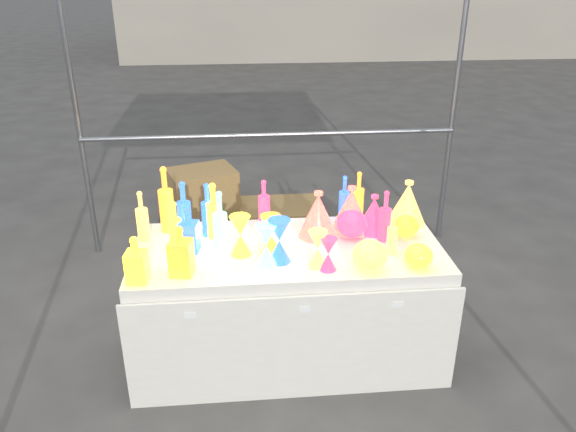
{
  "coord_description": "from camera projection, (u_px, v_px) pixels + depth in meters",
  "views": [
    {
      "loc": [
        -0.27,
        -2.89,
        2.28
      ],
      "look_at": [
        0.0,
        0.0,
        0.95
      ],
      "focal_mm": 35.0,
      "sensor_mm": 36.0,
      "label": 1
    }
  ],
  "objects": [
    {
      "name": "bottle_4",
      "position": [
        142.0,
        216.0,
        3.31
      ],
      "size": [
        0.08,
        0.08,
        0.31
      ],
      "primitive_type": null,
      "rotation": [
        0.0,
        0.0,
        0.16
      ],
      "color": "#127467",
      "rests_on": "display_table"
    },
    {
      "name": "bottle_3",
      "position": [
        264.0,
        202.0,
        3.53
      ],
      "size": [
        0.08,
        0.08,
        0.29
      ],
      "primitive_type": null,
      "rotation": [
        0.0,
        0.0,
        -0.04
      ],
      "color": "#1D34AB",
      "rests_on": "display_table"
    },
    {
      "name": "bottle_7",
      "position": [
        184.0,
        210.0,
        3.33
      ],
      "size": [
        0.1,
        0.1,
        0.36
      ],
      "primitive_type": null,
      "rotation": [
        0.0,
        0.0,
        0.21
      ],
      "color": "#1B9855",
      "rests_on": "display_table"
    },
    {
      "name": "globe_3",
      "position": [
        352.0,
        225.0,
        3.38
      ],
      "size": [
        0.2,
        0.2,
        0.15
      ],
      "primitive_type": null,
      "rotation": [
        0.0,
        0.0,
        -0.06
      ],
      "color": "#1D34AB",
      "rests_on": "display_table"
    },
    {
      "name": "bottle_0",
      "position": [
        214.0,
        210.0,
        3.33
      ],
      "size": [
        0.11,
        0.11,
        0.35
      ],
      "primitive_type": null,
      "rotation": [
        0.0,
        0.0,
        0.22
      ],
      "color": "#D05013",
      "rests_on": "display_table"
    },
    {
      "name": "bottle_1",
      "position": [
        208.0,
        210.0,
        3.36
      ],
      "size": [
        0.1,
        0.1,
        0.34
      ],
      "primitive_type": null,
      "rotation": [
        0.0,
        0.0,
        0.34
      ],
      "color": "#1B9855",
      "rests_on": "display_table"
    },
    {
      "name": "hourglass_5",
      "position": [
        279.0,
        241.0,
        3.08
      ],
      "size": [
        0.16,
        0.16,
        0.25
      ],
      "primitive_type": null,
      "rotation": [
        0.0,
        0.0,
        0.39
      ],
      "color": "#1B9855",
      "rests_on": "display_table"
    },
    {
      "name": "cardboard_box_flat",
      "position": [
        280.0,
        208.0,
        5.57
      ],
      "size": [
        0.8,
        0.57,
        0.07
      ],
      "primitive_type": "cube",
      "rotation": [
        0.0,
        0.0,
        0.0
      ],
      "color": "#A7814B",
      "rests_on": "ground"
    },
    {
      "name": "hourglass_3",
      "position": [
        266.0,
        245.0,
        3.04
      ],
      "size": [
        0.15,
        0.15,
        0.24
      ],
      "primitive_type": null,
      "rotation": [
        0.0,
        0.0,
        0.23
      ],
      "color": "#CB286D",
      "rests_on": "display_table"
    },
    {
      "name": "cardboard_box_closed",
      "position": [
        203.0,
        192.0,
        5.46
      ],
      "size": [
        0.73,
        0.63,
        0.45
      ],
      "primitive_type": "cube",
      "rotation": [
        0.0,
        0.0,
        0.34
      ],
      "color": "#A7814B",
      "rests_on": "ground"
    },
    {
      "name": "lampshade_1",
      "position": [
        351.0,
        209.0,
        3.43
      ],
      "size": [
        0.29,
        0.29,
        0.29
      ],
      "primitive_type": null,
      "rotation": [
        0.0,
        0.0,
        -0.22
      ],
      "color": "gold",
      "rests_on": "display_table"
    },
    {
      "name": "decanter_2",
      "position": [
        188.0,
        230.0,
        3.19
      ],
      "size": [
        0.12,
        0.12,
        0.27
      ],
      "primitive_type": null,
      "rotation": [
        0.0,
        0.0,
        -0.18
      ],
      "color": "#1B9855",
      "rests_on": "display_table"
    },
    {
      "name": "ground",
      "position": [
        288.0,
        351.0,
        3.59
      ],
      "size": [
        80.0,
        80.0,
        0.0
      ],
      "primitive_type": "plane",
      "color": "#5A5853",
      "rests_on": "ground"
    },
    {
      "name": "decanter_1",
      "position": [
        181.0,
        250.0,
        2.94
      ],
      "size": [
        0.14,
        0.14,
        0.28
      ],
      "primitive_type": null,
      "rotation": [
        0.0,
        0.0,
        -0.17
      ],
      "color": "gold",
      "rests_on": "display_table"
    },
    {
      "name": "lampshade_2",
      "position": [
        374.0,
        213.0,
        3.43
      ],
      "size": [
        0.23,
        0.23,
        0.24
      ],
      "primitive_type": null,
      "rotation": [
        0.0,
        0.0,
        0.15
      ],
      "color": "#1D34AB",
      "rests_on": "display_table"
    },
    {
      "name": "hourglass_1",
      "position": [
        328.0,
        254.0,
        3.0
      ],
      "size": [
        0.1,
        0.1,
        0.19
      ],
      "primitive_type": null,
      "rotation": [
        0.0,
        0.0,
        -0.08
      ],
      "color": "#1D34AB",
      "rests_on": "display_table"
    },
    {
      "name": "bottle_9",
      "position": [
        358.0,
        195.0,
        3.58
      ],
      "size": [
        0.1,
        0.1,
        0.32
      ],
      "primitive_type": null,
      "rotation": [
        0.0,
        0.0,
        0.43
      ],
      "color": "gold",
      "rests_on": "display_table"
    },
    {
      "name": "globe_2",
      "position": [
        406.0,
        227.0,
        3.38
      ],
      "size": [
        0.16,
        0.16,
        0.12
      ],
      "primitive_type": null,
      "rotation": [
        0.0,
        0.0,
        -0.06
      ],
      "color": "gold",
      "rests_on": "display_table"
    },
    {
      "name": "bottle_11",
      "position": [
        392.0,
        233.0,
        3.15
      ],
      "size": [
        0.07,
        0.07,
        0.26
      ],
      "primitive_type": null,
      "rotation": [
        0.0,
        0.0,
        0.19
      ],
      "color": "#127467",
      "rests_on": "display_table"
    },
    {
      "name": "display_table",
      "position": [
        288.0,
        302.0,
        3.43
      ],
      "size": [
        1.84,
        0.83,
        0.75
      ],
      "color": "white",
      "rests_on": "ground"
    },
    {
      "name": "bottle_6",
      "position": [
        175.0,
        225.0,
        3.21
      ],
      "size": [
        0.09,
        0.09,
        0.3
      ],
      "primitive_type": null,
      "rotation": [
        0.0,
        0.0,
        -0.21
      ],
      "color": "#D05013",
      "rests_on": "display_table"
    },
    {
      "name": "bottle_10",
      "position": [
        385.0,
        216.0,
        3.3
      ],
      "size": [
        0.07,
        0.07,
        0.32
      ],
      "primitive_type": null,
      "rotation": [
        0.0,
        0.0,
        0.03
      ],
      "color": "#1D34AB",
      "rests_on": "display_table"
    },
    {
      "name": "lampshade_0",
      "position": [
        318.0,
        214.0,
        3.36
      ],
      "size": [
        0.29,
        0.29,
        0.29
      ],
      "primitive_type": null,
      "rotation": [
        0.0,
        0.0,
        0.23
      ],
      "color": "gold",
      "rests_on": "display_table"
    },
    {
      "name": "bottle_8",
      "position": [
        344.0,
        198.0,
        3.57
      ],
      "size": [
        0.08,
        0.08,
        0.3
      ],
      "primitive_type": null,
      "rotation": [
        0.0,
        0.0,
        0.28
      ],
      "color": "#1B9855",
      "rests_on": "display_table"
    },
    {
      "name": "bottle_2",
      "position": [
        166.0,
        199.0,
        3.4
      ],
      "size": [
        0.1,
        0.1,
        0.42
      ],
      "primitive_type": null,
      "rotation": [
        0.0,
        0.0,
        -0.05
      ],
      "color": "gold",
      "rests_on": "display_table"
    },
    {
      "name": "hourglass_0",
      "position": [
        271.0,
        235.0,
        3.16
      ],
      "size": [
        0.14,
        0.14,
        0.24
      ],
      "primitive_type": null,
      "rotation": [
        0.0,
        0.0,
        -0.19
      ],
      "color": "gold",
      "rests_on": "display_table"
    },
    {
      "name": "globe_0",
      "position": [
        418.0,
        258.0,
        3.03
      ],
      "size": [
        0.2,
        0.2,
        0.13
      ],
      "primitive_type": null,
      "rotation": [
        0.0,
        0.0,
        -0.37
      ],
      "color": "#D05013",
      "rests_on": "display_table"
    },
    {
      "name": "bottle_5",
      "position": [
        220.0,
        222.0,
        3.15
      ],
      "size": [
        0.11,
        0.11,
        0.38
      ],
      "primitive_type": null,
      "rotation": [
        0.0,
        0.0,
        0.41
      ],
      "color": "#CB286D",
      "rests_on": "display_table"
    },
    {
      "name": "hourglass_2",
      "position": [
        318.0,
        249.0,
        3.03
      ],
      "size": [
        0.12,
        0.12,
        0.21
      ],
      "primitive_type": null,
      "rotation": [
        0.0,
        0.0,
        0.19
      ],
      "color": "#127467",
      "rests_on": "display_table"
    },
    {
      "name": "globe_1",
      "position": [
        369.0,
        257.0,
        3.01
      ],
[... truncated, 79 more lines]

